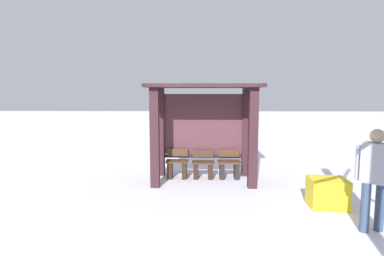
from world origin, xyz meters
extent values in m
plane|color=silver|center=(0.00, 0.00, 0.00)|extent=(60.00, 60.00, 0.00)
cube|color=#351C22|center=(-1.15, -0.54, 1.18)|extent=(0.21, 0.21, 2.36)
cube|color=#351C22|center=(1.15, -0.54, 1.18)|extent=(0.21, 0.21, 2.36)
cube|color=#351C22|center=(-1.15, 0.54, 1.18)|extent=(0.21, 0.21, 2.36)
cube|color=#351C22|center=(1.15, 0.54, 1.18)|extent=(0.21, 0.21, 2.36)
cube|color=black|center=(0.00, 0.00, 2.41)|extent=(2.78, 1.56, 0.08)
cube|color=#512C34|center=(0.00, 0.54, 1.40)|extent=(2.09, 0.08, 1.61)
cube|color=#351C22|center=(0.00, 0.52, 0.53)|extent=(2.09, 0.06, 0.08)
cube|color=#48321F|center=(-0.68, 0.24, 0.45)|extent=(0.58, 0.39, 0.03)
cube|color=#48321F|center=(-0.68, 0.42, 0.65)|extent=(0.55, 0.04, 0.20)
cube|color=black|center=(-0.49, 0.24, 0.22)|extent=(0.12, 0.33, 0.44)
cube|color=black|center=(-0.87, 0.24, 0.22)|extent=(0.12, 0.33, 0.44)
cube|color=#422A1E|center=(0.00, 0.24, 0.43)|extent=(0.58, 0.37, 0.04)
cube|color=#422A1E|center=(0.00, 0.41, 0.63)|extent=(0.55, 0.04, 0.20)
cube|color=black|center=(0.19, 0.24, 0.20)|extent=(0.12, 0.32, 0.40)
cube|color=black|center=(-0.19, 0.24, 0.20)|extent=(0.12, 0.32, 0.40)
cube|color=#4C2F20|center=(0.68, 0.24, 0.44)|extent=(0.58, 0.39, 0.05)
cube|color=#4C2F20|center=(0.68, 0.42, 0.64)|extent=(0.55, 0.04, 0.20)
cube|color=black|center=(0.87, 0.24, 0.21)|extent=(0.12, 0.33, 0.42)
cube|color=black|center=(0.49, 0.24, 0.21)|extent=(0.12, 0.33, 0.42)
cube|color=#ACB2BF|center=(2.70, -2.80, 1.13)|extent=(0.47, 0.45, 0.64)
sphere|color=tan|center=(2.70, -2.80, 1.56)|extent=(0.22, 0.22, 0.22)
cylinder|color=#364966|center=(2.83, -2.78, 0.41)|extent=(0.20, 0.20, 0.81)
cylinder|color=#364966|center=(2.57, -2.82, 0.41)|extent=(0.20, 0.20, 0.81)
cylinder|color=#ACB2BF|center=(2.51, -2.64, 1.10)|extent=(0.13, 0.13, 0.58)
cube|color=yellow|center=(2.42, -1.75, 0.29)|extent=(0.73, 0.60, 0.57)
camera|label=1|loc=(-0.09, -7.62, 2.23)|focal=28.64mm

